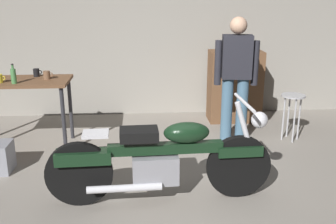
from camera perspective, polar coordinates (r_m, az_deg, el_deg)
The scene contains 10 objects.
ground_plane at distance 4.14m, azimuth 1.50°, elevation -11.54°, with size 12.00×12.00×0.00m, color gray.
back_wall at distance 6.43m, azimuth -0.84°, elevation 13.35°, with size 8.00×0.12×3.10m, color gray.
workbench at distance 5.37m, azimuth -20.84°, elevation 3.18°, with size 1.30×0.64×0.90m.
motorcycle at distance 3.81m, azimuth -0.84°, elevation -6.66°, with size 2.19×0.60×1.00m.
person_standing at distance 5.26m, azimuth 9.80°, elevation 5.34°, with size 0.57×0.26×1.67m.
shop_stool at distance 5.59m, azimuth 17.56°, elevation 0.97°, with size 0.32×0.32×0.64m.
wooden_dresser at distance 6.25m, azimuth 9.60°, elevation 3.71°, with size 0.80×0.47×1.10m.
mug_black_matte at distance 5.47m, azimuth -18.47°, elevation 5.42°, with size 0.11×0.08×0.10m.
mug_brown_stoneware at distance 5.26m, azimuth -17.10°, elevation 5.12°, with size 0.12×0.09×0.10m.
bottle at distance 5.13m, azimuth -21.43°, elevation 4.90°, with size 0.06×0.06×0.24m.
Camera 1 is at (-0.36, -3.60, 2.00)m, focal length 42.18 mm.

